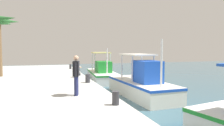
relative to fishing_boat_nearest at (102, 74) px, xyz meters
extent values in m
cube|color=white|center=(-0.09, 0.01, -0.20)|extent=(6.08, 2.35, 0.83)
cube|color=#1E8C2D|center=(-0.09, 0.01, 0.13)|extent=(6.12, 2.39, 0.12)
cube|color=#1E8C2D|center=(0.65, -0.05, 0.66)|extent=(1.75, 1.26, 0.91)
cylinder|color=silver|center=(-1.48, -0.55, 0.99)|extent=(0.08, 0.08, 1.56)
cylinder|color=silver|center=(-1.37, 0.77, 0.99)|extent=(0.08, 0.08, 1.56)
cylinder|color=silver|center=(0.12, -0.67, 0.99)|extent=(0.08, 0.08, 1.56)
cylinder|color=silver|center=(0.23, 0.64, 0.99)|extent=(0.08, 0.08, 1.56)
cube|color=#D8CC72|center=(-0.63, 0.05, 1.81)|extent=(2.51, 1.57, 0.08)
cylinder|color=silver|center=(2.13, -0.17, 1.20)|extent=(0.10, 0.10, 1.99)
torus|color=orange|center=(0.65, 0.57, 0.66)|extent=(0.55, 0.14, 0.54)
cube|color=silver|center=(6.48, 0.64, -0.16)|extent=(5.66, 2.23, 0.92)
cube|color=#1947B7|center=(6.48, 0.64, 0.22)|extent=(5.70, 2.27, 0.12)
cube|color=#1947B7|center=(7.17, 0.67, 0.90)|extent=(1.61, 1.25, 1.20)
cylinder|color=silver|center=(5.26, -0.10, 1.03)|extent=(0.08, 0.08, 1.46)
cylinder|color=silver|center=(5.19, 1.27, 1.03)|extent=(0.08, 0.08, 1.46)
cylinder|color=silver|center=(6.76, -0.03, 1.03)|extent=(0.08, 0.08, 1.46)
cylinder|color=silver|center=(6.70, 1.34, 1.03)|extent=(0.08, 0.08, 1.46)
cube|color=silver|center=(5.98, 0.62, 1.81)|extent=(2.32, 1.55, 0.08)
cylinder|color=silver|center=(8.56, 0.74, 1.46)|extent=(0.10, 0.10, 2.32)
torus|color=orange|center=(7.17, 1.32, 0.90)|extent=(0.54, 0.13, 0.54)
cylinder|color=tan|center=(2.91, -2.64, 0.29)|extent=(0.04, 0.04, 0.22)
cylinder|color=tan|center=(2.85, -2.53, 0.29)|extent=(0.04, 0.04, 0.22)
ellipsoid|color=white|center=(2.92, -2.56, 0.54)|extent=(0.72, 0.59, 0.40)
ellipsoid|color=silver|center=(2.88, -2.58, 0.60)|extent=(0.65, 0.58, 0.28)
cylinder|color=white|center=(3.09, -2.47, 0.76)|extent=(0.21, 0.17, 0.27)
sphere|color=white|center=(3.16, -2.43, 0.92)|extent=(0.22, 0.22, 0.16)
cone|color=#F2B272|center=(3.33, -2.33, 0.90)|extent=(0.30, 0.21, 0.07)
cylinder|color=#1E234C|center=(8.83, -3.43, 0.60)|extent=(0.16, 0.16, 0.83)
cylinder|color=#1E234C|center=(8.64, -3.38, 0.60)|extent=(0.16, 0.16, 0.83)
cube|color=black|center=(8.74, -3.41, 1.33)|extent=(0.50, 0.35, 0.63)
cylinder|color=black|center=(9.00, -3.48, 1.31)|extent=(0.10, 0.10, 0.60)
cylinder|color=black|center=(8.47, -3.34, 1.31)|extent=(0.10, 0.10, 0.60)
sphere|color=tan|center=(8.74, -3.41, 1.77)|extent=(0.22, 0.22, 0.22)
cylinder|color=#333338|center=(-3.50, -2.30, 0.40)|extent=(0.21, 0.21, 0.44)
cylinder|color=#333338|center=(1.99, -2.30, 0.39)|extent=(0.25, 0.25, 0.40)
cylinder|color=#333338|center=(5.49, -2.30, 0.43)|extent=(0.28, 0.28, 0.50)
cylinder|color=#333338|center=(10.70, -2.30, 0.43)|extent=(0.26, 0.26, 0.48)
cone|color=#2D6B33|center=(1.32, -7.12, 4.25)|extent=(1.30, 1.49, 0.44)
cone|color=#2D6B33|center=(0.71, -7.06, 4.11)|extent=(0.68, 1.42, 0.44)
cone|color=#2D6B33|center=(0.02, -7.42, 4.06)|extent=(1.79, 1.04, 0.44)
camera|label=1|loc=(17.81, -4.64, 2.16)|focal=34.61mm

